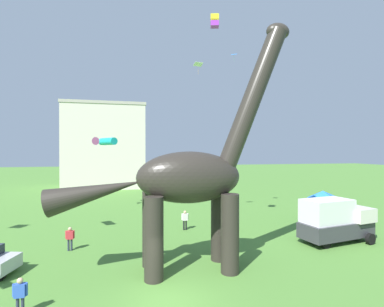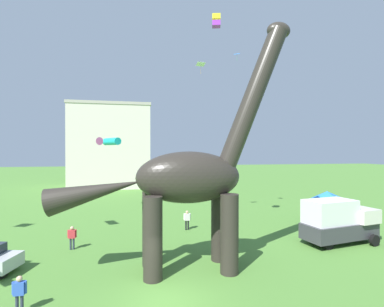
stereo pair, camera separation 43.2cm
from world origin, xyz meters
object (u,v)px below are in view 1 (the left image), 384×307
Objects in this scene: kite_apex at (234,54)px; parked_box_truck at (335,220)px; person_vendor_side at (70,236)px; kite_trailing at (198,64)px; kite_drifting at (105,141)px; kite_mid_center at (215,21)px; person_photographer at (185,218)px; person_strolling_adult at (20,293)px; festival_canopy_tent at (323,196)px; dinosaur_sculpture at (188,177)px.

parked_box_truck is at bearing -61.64° from kite_apex.
kite_trailing reaches higher than person_vendor_side.
kite_mid_center is (9.12, -12.19, 8.96)m from kite_drifting.
kite_mid_center is at bearing 24.81° from person_photographer.
person_strolling_adult is at bearing 36.87° from person_vendor_side.
kite_drifting is at bearing 154.21° from festival_canopy_tent.
kite_apex is at bearing 71.55° from dinosaur_sculpture.
festival_canopy_tent is 17.02m from kite_trailing.
person_photographer is at bearing -131.34° from kite_trailing.
person_photographer is at bearing 151.09° from person_vendor_side.
person_vendor_side is 0.51× the size of festival_canopy_tent.
parked_box_truck is 3.78× the size of person_strolling_adult.
person_vendor_side is 7.70m from person_strolling_adult.
dinosaur_sculpture is 9.16m from person_photographer.
person_strolling_adult is 0.51× the size of kite_drifting.
dinosaur_sculpture is 14.02m from kite_trailing.
person_strolling_adult is at bearing -174.30° from parked_box_truck.
dinosaur_sculpture is at bearing 44.48° from person_strolling_adult.
kite_trailing is (10.21, 5.10, 13.84)m from person_vendor_side.
person_strolling_adult is 0.49× the size of festival_canopy_tent.
kite_drifting is 2.93× the size of kite_trailing.
kite_mid_center is at bearing 133.50° from person_vendor_side.
festival_canopy_tent reaches higher than person_photographer.
dinosaur_sculpture is at bearing -107.08° from kite_trailing.
kite_apex is at bearing 108.62° from parked_box_truck.
kite_mid_center is at bearing -123.64° from kite_apex.
kite_drifting is at bearing -145.43° from person_vendor_side.
person_vendor_side is 9.19m from person_photographer.
dinosaur_sculpture is 16.67m from festival_canopy_tent.
person_vendor_side is 22.04m from festival_canopy_tent.
festival_canopy_tent is at bearing -25.79° from kite_drifting.
festival_canopy_tent is (2.99, 5.21, 0.90)m from parked_box_truck.
kite_trailing is at bearing 86.96° from dinosaur_sculpture.
kite_trailing reaches higher than dinosaur_sculpture.
person_photographer is at bearing 124.05° from kite_mid_center.
parked_box_truck is 3.69× the size of person_vendor_side.
kite_mid_center is 4.95m from kite_trailing.
parked_box_truck is (11.62, 2.36, -3.61)m from dinosaur_sculpture.
person_photographer is at bearing 73.73° from person_strolling_adult.
dinosaur_sculpture is 4.75× the size of kite_drifting.
festival_canopy_tent is 1.03× the size of kite_drifting.
kite_drifting is (1.75, 20.45, 6.90)m from person_strolling_adult.
festival_canopy_tent is 16.17m from kite_apex.
dinosaur_sculpture is at bearing -121.23° from kite_mid_center.
person_strolling_adult is (-9.06, -10.94, -0.06)m from person_photographer.
person_vendor_side is at bearing 163.11° from parked_box_truck.
festival_canopy_tent is at bearing 137.79° from person_vendor_side.
dinosaur_sculpture is at bearing -178.24° from parked_box_truck.
person_photographer is at bearing -151.92° from kite_apex.
parked_box_truck is 7.35× the size of kite_apex.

